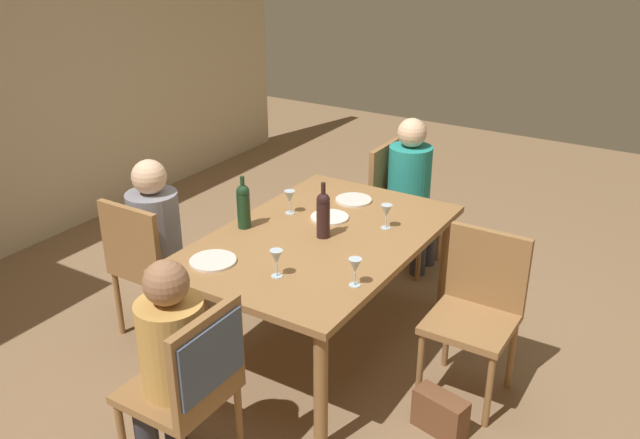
{
  "coord_description": "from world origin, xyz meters",
  "views": [
    {
      "loc": [
        -2.99,
        -1.85,
        2.42
      ],
      "look_at": [
        0.0,
        0.0,
        0.84
      ],
      "focal_mm": 37.77,
      "sensor_mm": 36.0,
      "label": 1
    }
  ],
  "objects_px": {
    "chair_far_left": "(147,260)",
    "chair_left_end": "(196,375)",
    "person_man_bearded": "(169,354)",
    "handbag": "(440,413)",
    "person_woman_host": "(159,234)",
    "wine_glass_near_right": "(386,212)",
    "wine_glass_near_left": "(290,197)",
    "person_man_guest": "(412,184)",
    "wine_glass_far": "(355,267)",
    "dinner_plate_host": "(330,217)",
    "wine_bottle_tall_green": "(243,205)",
    "chair_right_end": "(397,197)",
    "dinner_plate_guest_left": "(213,261)",
    "chair_near": "(478,304)",
    "wine_glass_centre": "(276,258)",
    "dinner_plate_guest_right": "(354,200)",
    "wine_bottle_dark_red": "(323,214)",
    "dining_table": "(320,247)"
  },
  "relations": [
    {
      "from": "person_woman_host",
      "to": "dinner_plate_host",
      "type": "bearing_deg",
      "value": 34.53
    },
    {
      "from": "dinner_plate_host",
      "to": "dinner_plate_guest_left",
      "type": "bearing_deg",
      "value": 163.94
    },
    {
      "from": "person_man_guest",
      "to": "wine_glass_near_right",
      "type": "bearing_deg",
      "value": 15.05
    },
    {
      "from": "dining_table",
      "to": "chair_near",
      "type": "distance_m",
      "value": 0.95
    },
    {
      "from": "person_woman_host",
      "to": "person_man_guest",
      "type": "height_order",
      "value": "person_man_guest"
    },
    {
      "from": "wine_bottle_dark_red",
      "to": "dinner_plate_host",
      "type": "xyz_separation_m",
      "value": [
        0.24,
        0.1,
        -0.14
      ]
    },
    {
      "from": "person_man_guest",
      "to": "dinner_plate_host",
      "type": "height_order",
      "value": "person_man_guest"
    },
    {
      "from": "chair_far_left",
      "to": "chair_left_end",
      "type": "bearing_deg",
      "value": -35.64
    },
    {
      "from": "chair_left_end",
      "to": "wine_glass_near_left",
      "type": "distance_m",
      "value": 1.5
    },
    {
      "from": "person_woman_host",
      "to": "wine_glass_near_right",
      "type": "distance_m",
      "value": 1.39
    },
    {
      "from": "chair_far_left",
      "to": "handbag",
      "type": "height_order",
      "value": "chair_far_left"
    },
    {
      "from": "dining_table",
      "to": "wine_bottle_dark_red",
      "type": "height_order",
      "value": "wine_bottle_dark_red"
    },
    {
      "from": "wine_bottle_dark_red",
      "to": "wine_glass_centre",
      "type": "xyz_separation_m",
      "value": [
        -0.53,
        -0.04,
        -0.04
      ]
    },
    {
      "from": "wine_bottle_tall_green",
      "to": "wine_glass_centre",
      "type": "xyz_separation_m",
      "value": [
        -0.39,
        -0.51,
        -0.04
      ]
    },
    {
      "from": "wine_bottle_dark_red",
      "to": "chair_left_end",
      "type": "bearing_deg",
      "value": -175.39
    },
    {
      "from": "chair_left_end",
      "to": "wine_bottle_tall_green",
      "type": "distance_m",
      "value": 1.26
    },
    {
      "from": "dinner_plate_guest_right",
      "to": "chair_left_end",
      "type": "bearing_deg",
      "value": -173.28
    },
    {
      "from": "wine_glass_near_right",
      "to": "dinner_plate_guest_right",
      "type": "xyz_separation_m",
      "value": [
        0.27,
        0.37,
        -0.1
      ]
    },
    {
      "from": "dining_table",
      "to": "wine_glass_near_right",
      "type": "relative_size",
      "value": 11.43
    },
    {
      "from": "wine_glass_near_left",
      "to": "chair_far_left",
      "type": "bearing_deg",
      "value": 136.54
    },
    {
      "from": "chair_near",
      "to": "handbag",
      "type": "height_order",
      "value": "chair_near"
    },
    {
      "from": "wine_bottle_tall_green",
      "to": "wine_glass_near_left",
      "type": "relative_size",
      "value": 2.16
    },
    {
      "from": "person_woman_host",
      "to": "chair_near",
      "type": "bearing_deg",
      "value": 13.33
    },
    {
      "from": "wine_bottle_tall_green",
      "to": "person_woman_host",
      "type": "bearing_deg",
      "value": 113.59
    },
    {
      "from": "wine_glass_far",
      "to": "dinner_plate_host",
      "type": "distance_m",
      "value": 0.84
    },
    {
      "from": "chair_near",
      "to": "dinner_plate_host",
      "type": "bearing_deg",
      "value": -8.34
    },
    {
      "from": "chair_left_end",
      "to": "handbag",
      "type": "distance_m",
      "value": 1.29
    },
    {
      "from": "chair_far_left",
      "to": "person_man_guest",
      "type": "bearing_deg",
      "value": 60.47
    },
    {
      "from": "person_woman_host",
      "to": "dinner_plate_guest_right",
      "type": "bearing_deg",
      "value": 47.01
    },
    {
      "from": "chair_right_end",
      "to": "wine_glass_near_right",
      "type": "distance_m",
      "value": 1.06
    },
    {
      "from": "wine_glass_centre",
      "to": "person_woman_host",
      "type": "bearing_deg",
      "value": 80.16
    },
    {
      "from": "chair_far_left",
      "to": "dinner_plate_host",
      "type": "height_order",
      "value": "chair_far_left"
    },
    {
      "from": "person_man_guest",
      "to": "wine_glass_centre",
      "type": "relative_size",
      "value": 7.68
    },
    {
      "from": "chair_left_end",
      "to": "wine_glass_near_left",
      "type": "xyz_separation_m",
      "value": [
        1.41,
        0.45,
        0.25
      ]
    },
    {
      "from": "chair_right_end",
      "to": "wine_glass_centre",
      "type": "relative_size",
      "value": 6.17
    },
    {
      "from": "chair_right_end",
      "to": "dinner_plate_guest_left",
      "type": "relative_size",
      "value": 3.66
    },
    {
      "from": "chair_near",
      "to": "handbag",
      "type": "xyz_separation_m",
      "value": [
        -0.44,
        0.0,
        -0.42
      ]
    },
    {
      "from": "chair_left_end",
      "to": "chair_near",
      "type": "distance_m",
      "value": 1.55
    },
    {
      "from": "handbag",
      "to": "person_man_guest",
      "type": "bearing_deg",
      "value": 29.97
    },
    {
      "from": "dining_table",
      "to": "person_man_bearded",
      "type": "distance_m",
      "value": 1.23
    },
    {
      "from": "wine_glass_centre",
      "to": "dinner_plate_host",
      "type": "height_order",
      "value": "wine_glass_centre"
    },
    {
      "from": "chair_right_end",
      "to": "wine_glass_near_left",
      "type": "relative_size",
      "value": 6.17
    },
    {
      "from": "wine_glass_far",
      "to": "dinner_plate_guest_right",
      "type": "relative_size",
      "value": 0.63
    },
    {
      "from": "person_woman_host",
      "to": "dinner_plate_host",
      "type": "height_order",
      "value": "person_woman_host"
    },
    {
      "from": "person_man_bearded",
      "to": "wine_glass_near_left",
      "type": "relative_size",
      "value": 7.51
    },
    {
      "from": "person_man_guest",
      "to": "wine_glass_near_left",
      "type": "height_order",
      "value": "person_man_guest"
    },
    {
      "from": "chair_far_left",
      "to": "person_man_bearded",
      "type": "bearing_deg",
      "value": -39.84
    },
    {
      "from": "person_man_guest",
      "to": "chair_right_end",
      "type": "bearing_deg",
      "value": -90.0
    },
    {
      "from": "dinner_plate_guest_right",
      "to": "wine_glass_centre",
      "type": "bearing_deg",
      "value": -171.82
    },
    {
      "from": "chair_near",
      "to": "person_woman_host",
      "type": "height_order",
      "value": "person_woman_host"
    }
  ]
}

